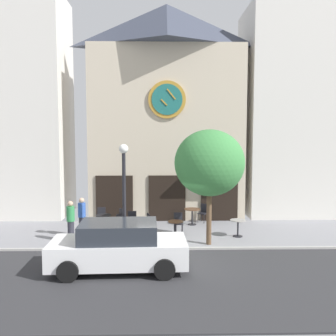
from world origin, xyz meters
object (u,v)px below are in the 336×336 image
at_px(cafe_table_center_left, 176,227).
at_px(cafe_table_center_right, 192,213).
at_px(cafe_table_near_curb, 129,223).
at_px(street_lamp, 124,194).
at_px(cafe_chair_corner, 110,227).
at_px(cafe_chair_facing_wall, 203,211).
at_px(street_tree, 210,163).
at_px(cafe_chair_under_awning, 101,215).
at_px(cafe_chair_near_lamp, 118,222).
at_px(cafe_chair_near_tree, 146,222).
at_px(cafe_chair_facing_street, 178,221).
at_px(cafe_table_near_door, 104,220).
at_px(cafe_chair_curbside, 120,217).
at_px(pedestrian_green, 71,221).
at_px(parked_car_white, 119,246).
at_px(cafe_table_leftmost, 238,225).
at_px(pedestrian_blue, 82,217).
at_px(cafe_chair_by_entrance, 132,220).

relative_size(cafe_table_center_left, cafe_table_center_right, 0.94).
bearing_deg(cafe_table_near_curb, street_lamp, -92.56).
bearing_deg(cafe_chair_corner, cafe_chair_facing_wall, 34.85).
bearing_deg(street_tree, cafe_chair_under_awning, 148.02).
relative_size(cafe_chair_near_lamp, cafe_chair_near_tree, 1.00).
xyz_separation_m(street_tree, cafe_chair_facing_wall, (0.23, 3.73, -2.69)).
xyz_separation_m(street_lamp, cafe_table_near_curb, (0.06, 1.24, -1.44)).
distance_m(cafe_table_near_curb, cafe_table_center_right, 3.51).
bearing_deg(cafe_chair_corner, cafe_chair_facing_street, 17.00).
height_order(cafe_table_near_door, cafe_table_near_curb, cafe_table_near_curb).
xyz_separation_m(street_lamp, cafe_chair_near_tree, (0.79, 1.57, -1.48)).
distance_m(cafe_chair_near_lamp, cafe_chair_curbside, 0.93).
distance_m(cafe_table_near_door, cafe_table_near_curb, 1.54).
bearing_deg(pedestrian_green, cafe_table_near_curb, 18.43).
xyz_separation_m(cafe_table_near_curb, cafe_table_center_left, (1.99, -0.32, -0.08)).
relative_size(cafe_table_near_door, cafe_chair_under_awning, 0.81).
distance_m(cafe_table_near_curb, parked_car_white, 3.89).
bearing_deg(cafe_table_leftmost, cafe_chair_under_awning, 163.01).
height_order(street_lamp, cafe_table_near_door, street_lamp).
distance_m(pedestrian_green, parked_car_white, 3.88).
bearing_deg(cafe_chair_curbside, pedestrian_blue, -135.54).
height_order(cafe_table_center_right, cafe_chair_under_awning, cafe_chair_under_awning).
bearing_deg(cafe_chair_corner, cafe_chair_by_entrance, 57.34).
xyz_separation_m(street_lamp, cafe_chair_near_lamp, (-0.43, 1.72, -1.48)).
bearing_deg(cafe_chair_facing_street, pedestrian_green, -164.36).
xyz_separation_m(cafe_table_near_door, cafe_chair_by_entrance, (1.30, -0.10, 0.02)).
bearing_deg(cafe_table_leftmost, cafe_table_center_left, -175.76).
distance_m(cafe_table_near_curb, cafe_chair_by_entrance, 0.86).
bearing_deg(cafe_chair_facing_wall, cafe_chair_corner, -145.15).
xyz_separation_m(street_lamp, cafe_chair_corner, (-0.66, 0.84, -1.48)).
relative_size(cafe_chair_near_tree, parked_car_white, 0.21).
bearing_deg(cafe_chair_near_lamp, cafe_table_near_door, 147.12).
bearing_deg(parked_car_white, pedestrian_green, 126.10).
bearing_deg(cafe_chair_facing_street, cafe_chair_by_entrance, 169.64).
distance_m(cafe_table_center_left, cafe_chair_curbside, 3.06).
relative_size(cafe_chair_curbside, pedestrian_green, 0.54).
xyz_separation_m(street_tree, cafe_chair_corner, (-3.98, 0.80, -2.69)).
relative_size(cafe_chair_near_tree, cafe_chair_curbside, 1.00).
relative_size(cafe_chair_corner, pedestrian_blue, 0.54).
relative_size(pedestrian_green, parked_car_white, 0.38).
bearing_deg(cafe_chair_by_entrance, pedestrian_green, -145.58).
relative_size(street_tree, cafe_chair_curbside, 5.03).
bearing_deg(cafe_chair_near_lamp, cafe_table_center_left, -17.87).
relative_size(street_tree, cafe_chair_near_lamp, 5.03).
relative_size(cafe_chair_facing_street, cafe_chair_under_awning, 1.00).
relative_size(cafe_table_near_curb, cafe_table_center_left, 1.08).
relative_size(cafe_chair_facing_street, cafe_chair_by_entrance, 1.00).
bearing_deg(pedestrian_green, pedestrian_blue, 68.84).
distance_m(cafe_chair_near_tree, pedestrian_green, 3.21).
distance_m(cafe_table_near_curb, cafe_chair_facing_wall, 4.32).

